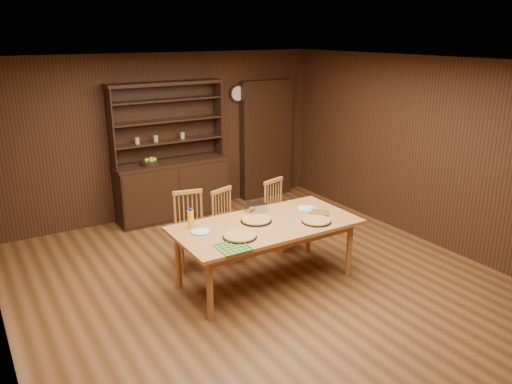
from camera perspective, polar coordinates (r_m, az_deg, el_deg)
floor at (r=6.10m, az=0.82°, el=-10.61°), size 6.00×6.00×0.00m
room_shell at (r=5.52m, az=0.89°, el=3.93°), size 6.00×6.00×6.00m
china_hutch at (r=8.16m, az=-9.60°, el=1.17°), size 1.84×0.52×2.17m
doorway at (r=9.02m, az=1.16°, el=6.02°), size 1.00×0.18×2.10m
wall_clock at (r=8.65m, az=-2.14°, el=11.20°), size 0.30×0.05×0.30m
dining_table at (r=5.91m, az=1.14°, el=-4.23°), size 2.18×1.09×0.75m
chair_left at (r=6.47m, az=-7.52°, el=-3.96°), size 0.48×0.46×0.98m
chair_center at (r=6.64m, az=-3.35°, el=-3.43°), size 0.48×0.47×0.94m
chair_right at (r=6.97m, az=2.53°, el=-2.26°), size 0.48×0.47×0.96m
pizza_left at (r=5.50m, az=-1.87°, el=-5.05°), size 0.38×0.38×0.04m
pizza_right at (r=5.97m, az=6.92°, el=-3.28°), size 0.36×0.36×0.04m
pizza_center at (r=5.94m, az=0.02°, el=-3.23°), size 0.38×0.38×0.04m
cooling_rack at (r=5.25m, az=-2.66°, el=-6.33°), size 0.39×0.39×0.01m
plate_left at (r=5.67m, az=-6.34°, el=-4.52°), size 0.23×0.23×0.02m
plate_right at (r=6.38m, az=5.80°, el=-1.89°), size 0.25×0.25×0.02m
foil_dish at (r=6.27m, az=-0.02°, el=-1.77°), size 0.27×0.21×0.10m
juice_bottle at (r=5.79m, az=-7.49°, el=-3.04°), size 0.07×0.07×0.23m
pot_holder_a at (r=6.22m, az=7.23°, el=-2.50°), size 0.18×0.18×0.01m
pot_holder_b at (r=6.26m, az=7.32°, el=-2.35°), size 0.31×0.31×0.02m
fruit_bowl at (r=7.87m, az=-11.99°, el=3.35°), size 0.28×0.28×0.12m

